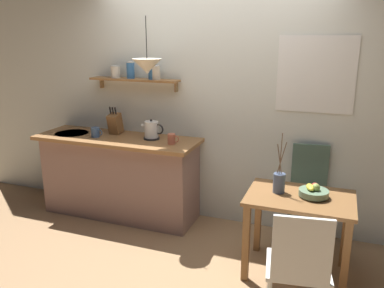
# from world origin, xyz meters

# --- Properties ---
(ground_plane) EXTENTS (14.00, 14.00, 0.00)m
(ground_plane) POSITION_xyz_m (0.00, 0.00, 0.00)
(ground_plane) COLOR #A87F56
(back_wall) EXTENTS (6.80, 0.11, 2.70)m
(back_wall) POSITION_xyz_m (0.20, 0.65, 1.35)
(back_wall) COLOR silver
(back_wall) RESTS_ON ground_plane
(kitchen_counter) EXTENTS (1.83, 0.63, 0.93)m
(kitchen_counter) POSITION_xyz_m (-1.00, 0.32, 0.47)
(kitchen_counter) COLOR gray
(kitchen_counter) RESTS_ON ground_plane
(wall_shelf) EXTENTS (1.03, 0.20, 0.31)m
(wall_shelf) POSITION_xyz_m (-0.84, 0.49, 1.59)
(wall_shelf) COLOR #9E6B3D
(dining_table) EXTENTS (0.87, 0.61, 0.72)m
(dining_table) POSITION_xyz_m (1.02, -0.18, 0.58)
(dining_table) COLOR brown
(dining_table) RESTS_ON ground_plane
(dining_chair_near) EXTENTS (0.50, 0.47, 0.90)m
(dining_chair_near) POSITION_xyz_m (1.10, -0.85, 0.50)
(dining_chair_near) COLOR white
(dining_chair_near) RESTS_ON ground_plane
(dining_chair_far) EXTENTS (0.45, 0.48, 0.98)m
(dining_chair_far) POSITION_xyz_m (1.05, 0.43, 0.52)
(dining_chair_far) COLOR #4C6B5B
(dining_chair_far) RESTS_ON ground_plane
(fruit_bowl) EXTENTS (0.24, 0.24, 0.12)m
(fruit_bowl) POSITION_xyz_m (1.12, -0.15, 0.77)
(fruit_bowl) COLOR slate
(fruit_bowl) RESTS_ON dining_table
(twig_vase) EXTENTS (0.10, 0.10, 0.52)m
(twig_vase) POSITION_xyz_m (0.84, -0.15, 0.81)
(twig_vase) COLOR #475675
(twig_vase) RESTS_ON dining_table
(electric_kettle) EXTENTS (0.25, 0.17, 0.22)m
(electric_kettle) POSITION_xyz_m (-0.60, 0.36, 1.02)
(electric_kettle) COLOR black
(electric_kettle) RESTS_ON kitchen_counter
(knife_block) EXTENTS (0.12, 0.18, 0.31)m
(knife_block) POSITION_xyz_m (-1.09, 0.42, 1.05)
(knife_block) COLOR brown
(knife_block) RESTS_ON kitchen_counter
(coffee_mug_by_sink) EXTENTS (0.14, 0.09, 0.11)m
(coffee_mug_by_sink) POSITION_xyz_m (-1.22, 0.22, 0.98)
(coffee_mug_by_sink) COLOR #3D5B89
(coffee_mug_by_sink) RESTS_ON kitchen_counter
(coffee_mug_spare) EXTENTS (0.12, 0.08, 0.11)m
(coffee_mug_spare) POSITION_xyz_m (-0.32, 0.25, 0.98)
(coffee_mug_spare) COLOR #C6664C
(coffee_mug_spare) RESTS_ON kitchen_counter
(pendant_lamp) EXTENTS (0.30, 0.30, 0.55)m
(pendant_lamp) POSITION_xyz_m (-0.56, 0.21, 1.72)
(pendant_lamp) COLOR black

